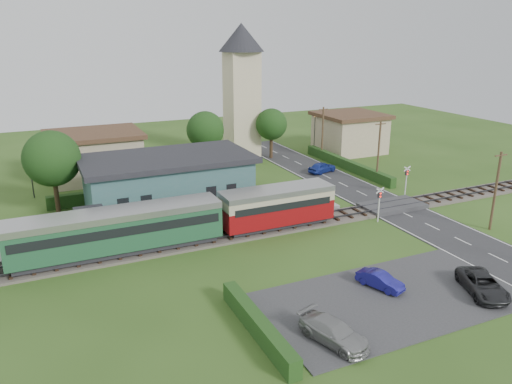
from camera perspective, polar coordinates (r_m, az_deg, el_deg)
name	(u,v)px	position (r m, az deg, el deg)	size (l,w,h in m)	color
ground	(315,231)	(43.85, 6.76, -4.48)	(120.00, 120.00, 0.00)	#2D4C19
railway_track	(304,222)	(45.40, 5.47, -3.48)	(76.00, 3.20, 0.49)	#4C443D
road	(406,214)	(49.49, 16.74, -2.45)	(6.00, 70.00, 0.05)	#28282B
car_park	(390,299)	(34.30, 15.11, -11.70)	(17.00, 9.00, 0.08)	#333335
crossing_deck	(392,206)	(50.84, 15.31, -1.54)	(6.20, 3.40, 0.45)	#333335
platform	(187,226)	(44.43, -7.92, -3.91)	(30.00, 3.00, 0.45)	gray
equipment_hut	(91,224)	(42.53, -18.39, -3.52)	(2.30, 2.30, 2.55)	beige
station_building	(168,182)	(48.91, -10.03, 1.11)	(16.00, 9.00, 5.30)	#356263
train	(74,237)	(39.30, -20.09, -4.81)	(43.20, 2.90, 3.40)	#232328
church_tower	(242,81)	(68.11, -1.65, 12.57)	(6.00, 6.00, 17.60)	beige
house_west	(95,155)	(61.40, -17.94, 4.06)	(10.80, 8.80, 5.50)	tan
house_east	(350,132)	(72.96, 10.65, 6.74)	(8.80, 8.80, 5.50)	tan
hedge_carpark	(258,325)	(29.52, 0.22, -15.01)	(0.80, 9.00, 1.20)	#193814
hedge_roadside	(347,164)	(63.80, 10.34, 3.12)	(0.80, 18.00, 1.20)	#193814
hedge_station	(158,189)	(53.70, -11.15, 0.29)	(22.00, 0.80, 1.30)	#193814
tree_a	(52,159)	(49.79, -22.30, 3.53)	(5.20, 5.20, 8.00)	#332316
tree_b	(205,130)	(61.76, -5.82, 7.04)	(4.60, 4.60, 7.34)	#332316
tree_c	(271,124)	(67.41, 1.77, 7.73)	(4.20, 4.20, 6.78)	#332316
utility_pole_b	(496,190)	(47.39, 25.71, 0.19)	(1.40, 0.22, 7.00)	#473321
utility_pole_c	(379,151)	(58.42, 13.83, 4.58)	(1.40, 0.22, 7.00)	#473321
utility_pole_d	(323,132)	(68.00, 7.61, 6.79)	(1.40, 0.22, 7.00)	#473321
crossing_signal_near	(379,200)	(46.29, 13.92, -0.84)	(0.84, 0.28, 3.28)	silver
crossing_signal_far	(407,177)	(54.26, 16.83, 1.68)	(0.84, 0.28, 3.28)	silver
streetlamp_west	(30,170)	(56.16, -24.38, 2.32)	(0.30, 0.30, 5.15)	#3F3F47
streetlamp_east	(315,129)	(73.22, 6.73, 7.16)	(0.30, 0.30, 5.15)	#3F3F47
car_on_road	(322,167)	(61.57, 7.57, 2.82)	(1.54, 3.84, 1.31)	navy
car_park_blue	(380,280)	(35.16, 13.99, -9.75)	(1.15, 3.29, 1.08)	navy
car_park_silver	(334,332)	(29.09, 8.89, -15.53)	(1.78, 4.38, 1.27)	gray
car_park_dark	(483,284)	(36.63, 24.49, -9.59)	(2.12, 4.59, 1.28)	#262729
pedestrian_near	(245,206)	(45.44, -1.21, -1.63)	(0.70, 0.46, 1.92)	gray
pedestrian_far	(100,229)	(42.64, -17.38, -4.03)	(0.81, 0.63, 1.67)	gray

